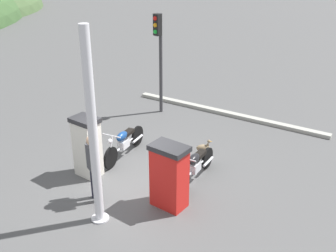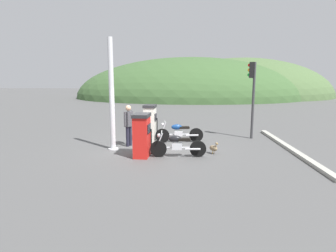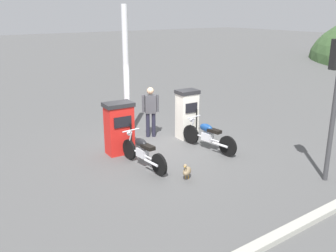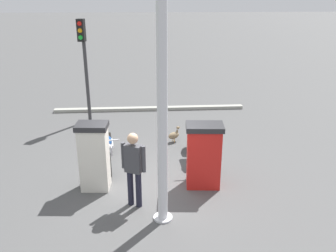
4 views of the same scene
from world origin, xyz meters
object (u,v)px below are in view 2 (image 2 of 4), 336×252
Objects in this scene: motorcycle_far_pump at (179,132)px; fuel_pump_far at (150,123)px; canopy_support_pole at (112,97)px; roadside_traffic_light at (252,87)px; attendant_person at (129,123)px; wandering_duck at (214,148)px; motorcycle_near_pump at (177,145)px; fuel_pump_near at (142,135)px.

fuel_pump_far is at bearing 172.38° from motorcycle_far_pump.
motorcycle_far_pump is at bearing 27.98° from canopy_support_pole.
canopy_support_pole is (-5.96, -2.43, -0.32)m from roadside_traffic_light.
attendant_person is at bearing -161.34° from roadside_traffic_light.
attendant_person is 1.37m from canopy_support_pole.
motorcycle_far_pump is at bearing 126.07° from wandering_duck.
wandering_duck is 4.41m from canopy_support_pole.
motorcycle_near_pump is 2.37m from motorcycle_far_pump.
roadside_traffic_light reaches higher than fuel_pump_near.
fuel_pump_far is 1.25m from attendant_person.
attendant_person is (-0.79, 1.61, 0.19)m from fuel_pump_near.
canopy_support_pole reaches higher than fuel_pump_near.
motorcycle_far_pump is 4.03m from roadside_traffic_light.
fuel_pump_far is 0.78× the size of motorcycle_far_pump.
fuel_pump_near is 0.96× the size of fuel_pump_far.
attendant_person is at bearing 116.02° from fuel_pump_near.
fuel_pump_near is 2.11m from canopy_support_pole.
fuel_pump_far is at bearing 90.00° from fuel_pump_near.
motorcycle_far_pump is 1.24× the size of attendant_person.
motorcycle_near_pump is at bearing -159.80° from wandering_duck.
fuel_pump_far is 0.38× the size of canopy_support_pole.
motorcycle_far_pump is at bearing 61.75° from fuel_pump_near.
fuel_pump_far is at bearing 116.88° from motorcycle_near_pump.
fuel_pump_far is 4.99m from roadside_traffic_light.
wandering_duck is (1.36, -1.87, -0.23)m from motorcycle_far_pump.
motorcycle_far_pump is (1.29, 2.40, -0.35)m from fuel_pump_near.
roadside_traffic_light reaches higher than fuel_pump_far.
fuel_pump_near is 0.92× the size of attendant_person.
fuel_pump_far is at bearing -169.30° from roadside_traffic_light.
roadside_traffic_light reaches higher than attendant_person.
fuel_pump_near is 6.01m from roadside_traffic_light.
wandering_duck is at bearing -124.39° from roadside_traffic_light.
canopy_support_pole is (-1.31, 1.01, 1.30)m from fuel_pump_near.
motorcycle_near_pump is 0.47× the size of canopy_support_pole.
fuel_pump_near reaches higher than wandering_duck.
roadside_traffic_light is (4.64, 0.88, 1.59)m from fuel_pump_far.
motorcycle_near_pump is (1.29, -2.54, -0.40)m from fuel_pump_far.
motorcycle_far_pump reaches higher than motorcycle_near_pump.
fuel_pump_far reaches higher than wandering_duck.
canopy_support_pole is (-3.96, 0.48, 1.88)m from wandering_duck.
motorcycle_far_pump is 2.28m from attendant_person.
fuel_pump_near is 0.78× the size of motorcycle_near_pump.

